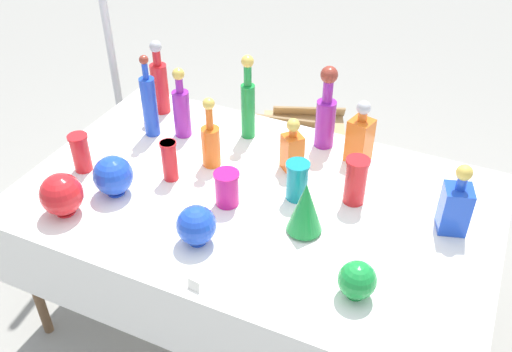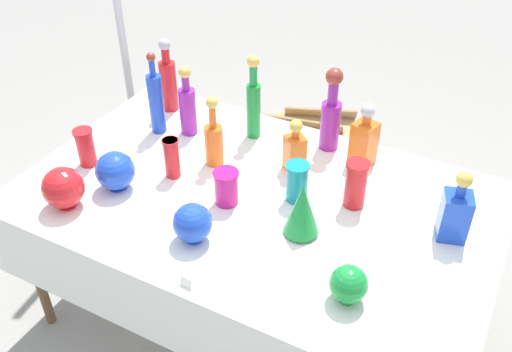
% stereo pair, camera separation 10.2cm
% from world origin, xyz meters
% --- Properties ---
extents(ground_plane, '(40.00, 40.00, 0.00)m').
position_xyz_m(ground_plane, '(0.00, 0.00, 0.00)').
color(ground_plane, gray).
extents(display_table, '(1.94, 1.19, 0.76)m').
position_xyz_m(display_table, '(0.00, -0.04, 0.71)').
color(display_table, white).
rests_on(display_table, ground).
extents(tall_bottle_0, '(0.07, 0.07, 0.40)m').
position_xyz_m(tall_bottle_0, '(-0.65, 0.23, 0.92)').
color(tall_bottle_0, blue).
rests_on(tall_bottle_0, display_table).
extents(tall_bottle_1, '(0.08, 0.08, 0.38)m').
position_xyz_m(tall_bottle_1, '(-0.72, 0.43, 0.92)').
color(tall_bottle_1, red).
rests_on(tall_bottle_1, display_table).
extents(tall_bottle_2, '(0.08, 0.08, 0.33)m').
position_xyz_m(tall_bottle_2, '(-0.27, 0.12, 0.88)').
color(tall_bottle_2, orange).
rests_on(tall_bottle_2, display_table).
extents(tall_bottle_3, '(0.08, 0.08, 0.35)m').
position_xyz_m(tall_bottle_3, '(-0.51, 0.28, 0.90)').
color(tall_bottle_3, purple).
rests_on(tall_bottle_3, display_table).
extents(tall_bottle_4, '(0.07, 0.07, 0.41)m').
position_xyz_m(tall_bottle_4, '(-0.22, 0.40, 0.94)').
color(tall_bottle_4, '#198C38').
rests_on(tall_bottle_4, display_table).
extents(tall_bottle_5, '(0.09, 0.09, 0.40)m').
position_xyz_m(tall_bottle_5, '(0.13, 0.47, 0.93)').
color(tall_bottle_5, purple).
rests_on(tall_bottle_5, display_table).
extents(square_decanter_0, '(0.13, 0.13, 0.30)m').
position_xyz_m(square_decanter_0, '(0.76, 0.13, 0.88)').
color(square_decanter_0, blue).
rests_on(square_decanter_0, display_table).
extents(square_decanter_1, '(0.11, 0.11, 0.25)m').
position_xyz_m(square_decanter_1, '(0.06, 0.24, 0.87)').
color(square_decanter_1, orange).
rests_on(square_decanter_1, display_table).
extents(square_decanter_2, '(0.11, 0.11, 0.30)m').
position_xyz_m(square_decanter_2, '(0.31, 0.42, 0.88)').
color(square_decanter_2, orange).
rests_on(square_decanter_2, display_table).
extents(slender_vase_0, '(0.10, 0.10, 0.17)m').
position_xyz_m(slender_vase_0, '(0.16, 0.06, 0.85)').
color(slender_vase_0, teal).
rests_on(slender_vase_0, display_table).
extents(slender_vase_1, '(0.07, 0.07, 0.18)m').
position_xyz_m(slender_vase_1, '(-0.38, -0.04, 0.86)').
color(slender_vase_1, red).
rests_on(slender_vase_1, display_table).
extents(slender_vase_2, '(0.09, 0.09, 0.17)m').
position_xyz_m(slender_vase_2, '(-0.76, -0.15, 0.85)').
color(slender_vase_2, red).
rests_on(slender_vase_2, display_table).
extents(slender_vase_3, '(0.10, 0.10, 0.21)m').
position_xyz_m(slender_vase_3, '(0.38, 0.13, 0.87)').
color(slender_vase_3, red).
rests_on(slender_vase_3, display_table).
extents(slender_vase_4, '(0.10, 0.10, 0.15)m').
position_xyz_m(slender_vase_4, '(-0.08, -0.09, 0.84)').
color(slender_vase_4, '#C61972').
rests_on(slender_vase_4, display_table).
extents(fluted_vase_0, '(0.14, 0.14, 0.23)m').
position_xyz_m(fluted_vase_0, '(0.26, -0.12, 0.88)').
color(fluted_vase_0, '#198C38').
rests_on(fluted_vase_0, display_table).
extents(round_bowl_0, '(0.16, 0.16, 0.17)m').
position_xyz_m(round_bowl_0, '(-0.54, -0.23, 0.85)').
color(round_bowl_0, blue).
rests_on(round_bowl_0, display_table).
extents(round_bowl_1, '(0.13, 0.13, 0.14)m').
position_xyz_m(round_bowl_1, '(0.53, -0.35, 0.83)').
color(round_bowl_1, '#198C38').
rests_on(round_bowl_1, display_table).
extents(round_bowl_2, '(0.17, 0.17, 0.18)m').
position_xyz_m(round_bowl_2, '(-0.64, -0.41, 0.85)').
color(round_bowl_2, red).
rests_on(round_bowl_2, display_table).
extents(round_bowl_3, '(0.15, 0.15, 0.16)m').
position_xyz_m(round_bowl_3, '(-0.08, -0.34, 0.84)').
color(round_bowl_3, blue).
rests_on(round_bowl_3, display_table).
extents(price_tag_left, '(0.05, 0.02, 0.04)m').
position_xyz_m(price_tag_left, '(0.02, -0.55, 0.78)').
color(price_tag_left, white).
rests_on(price_tag_left, display_table).
extents(cardboard_box_behind_left, '(0.61, 0.51, 0.47)m').
position_xyz_m(cardboard_box_behind_left, '(-0.27, 1.00, 0.19)').
color(cardboard_box_behind_left, tan).
rests_on(cardboard_box_behind_left, ground).
extents(cardboard_box_behind_right, '(0.58, 0.46, 0.45)m').
position_xyz_m(cardboard_box_behind_right, '(-0.23, 1.23, 0.19)').
color(cardboard_box_behind_right, tan).
rests_on(cardboard_box_behind_right, ground).
extents(canopy_pole, '(0.18, 0.18, 2.50)m').
position_xyz_m(canopy_pole, '(-1.20, 0.68, 0.99)').
color(canopy_pole, silver).
rests_on(canopy_pole, ground).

